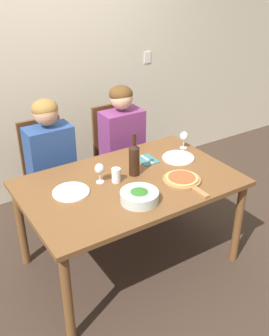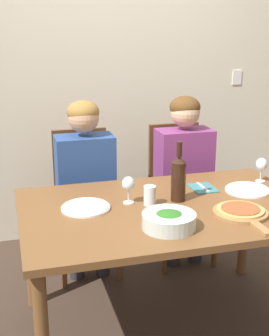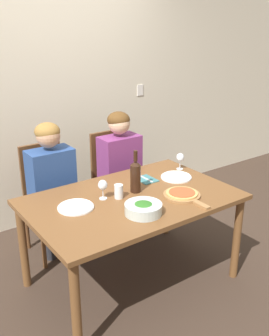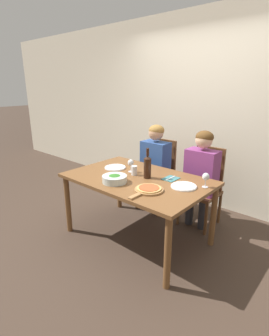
{
  "view_description": "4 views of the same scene",
  "coord_description": "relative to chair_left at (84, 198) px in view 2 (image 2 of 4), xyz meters",
  "views": [
    {
      "loc": [
        -1.3,
        -2.11,
        2.18
      ],
      "look_at": [
        0.08,
        0.06,
        0.8
      ],
      "focal_mm": 42.0,
      "sensor_mm": 36.0,
      "label": 1
    },
    {
      "loc": [
        -0.8,
        -2.19,
        1.68
      ],
      "look_at": [
        -0.15,
        0.12,
        0.94
      ],
      "focal_mm": 50.0,
      "sensor_mm": 36.0,
      "label": 2
    },
    {
      "loc": [
        -1.54,
        -2.2,
        2.0
      ],
      "look_at": [
        0.13,
        0.14,
        0.91
      ],
      "focal_mm": 42.0,
      "sensor_mm": 36.0,
      "label": 3
    },
    {
      "loc": [
        1.76,
        -2.05,
        1.73
      ],
      "look_at": [
        -0.13,
        0.1,
        0.81
      ],
      "focal_mm": 28.0,
      "sensor_mm": 36.0,
      "label": 4
    }
  ],
  "objects": [
    {
      "name": "person_man",
      "position": [
        0.7,
        -0.12,
        0.21
      ],
      "size": [
        0.47,
        0.51,
        1.21
      ],
      "color": "#28282D",
      "rests_on": "ground"
    },
    {
      "name": "chair_left",
      "position": [
        0.0,
        0.0,
        0.0
      ],
      "size": [
        0.42,
        0.42,
        0.99
      ],
      "color": "brown",
      "rests_on": "ground"
    },
    {
      "name": "ground_plane",
      "position": [
        0.32,
        -0.85,
        -0.51
      ],
      "size": [
        40.0,
        40.0,
        0.0
      ],
      "primitive_type": "plane",
      "color": "#3D2D23"
    },
    {
      "name": "wine_glass_right",
      "position": [
        1.0,
        -0.61,
        0.34
      ],
      "size": [
        0.07,
        0.07,
        0.15
      ],
      "color": "silver",
      "rests_on": "dining_table"
    },
    {
      "name": "wine_bottle",
      "position": [
        0.4,
        -0.78,
        0.37
      ],
      "size": [
        0.08,
        0.08,
        0.33
      ],
      "color": "black",
      "rests_on": "dining_table"
    },
    {
      "name": "wine_glass_left",
      "position": [
        0.13,
        -0.75,
        0.34
      ],
      "size": [
        0.07,
        0.07,
        0.15
      ],
      "color": "silver",
      "rests_on": "dining_table"
    },
    {
      "name": "fork_on_napkin",
      "position": [
        0.61,
        -0.64,
        0.24
      ],
      "size": [
        0.14,
        0.18,
        0.01
      ],
      "color": "#387075",
      "rests_on": "dining_table"
    },
    {
      "name": "back_wall",
      "position": [
        0.32,
        0.58,
        0.83
      ],
      "size": [
        10.0,
        0.06,
        2.7
      ],
      "color": "beige",
      "rests_on": "ground"
    },
    {
      "name": "person_woman",
      "position": [
        -0.0,
        -0.12,
        0.21
      ],
      "size": [
        0.47,
        0.51,
        1.21
      ],
      "color": "#28282D",
      "rests_on": "ground"
    },
    {
      "name": "dinner_plate_left",
      "position": [
        -0.11,
        -0.77,
        0.24
      ],
      "size": [
        0.26,
        0.26,
        0.02
      ],
      "color": "white",
      "rests_on": "dining_table"
    },
    {
      "name": "dinner_plate_right",
      "position": [
        0.84,
        -0.75,
        0.24
      ],
      "size": [
        0.26,
        0.26,
        0.02
      ],
      "color": "white",
      "rests_on": "dining_table"
    },
    {
      "name": "dining_table",
      "position": [
        0.32,
        -0.85,
        0.15
      ],
      "size": [
        1.56,
        1.0,
        0.75
      ],
      "color": "brown",
      "rests_on": "ground"
    },
    {
      "name": "broccoli_bowl",
      "position": [
        0.23,
        -1.11,
        0.27
      ],
      "size": [
        0.26,
        0.26,
        0.08
      ],
      "color": "silver",
      "rests_on": "dining_table"
    },
    {
      "name": "pizza_on_board",
      "position": [
        0.64,
        -1.06,
        0.25
      ],
      "size": [
        0.28,
        0.42,
        0.04
      ],
      "color": "#9E7042",
      "rests_on": "dining_table"
    },
    {
      "name": "water_tumbler",
      "position": [
        0.23,
        -0.8,
        0.29
      ],
      "size": [
        0.07,
        0.07,
        0.11
      ],
      "color": "silver",
      "rests_on": "dining_table"
    },
    {
      "name": "chair_right",
      "position": [
        0.7,
        0.0,
        0.0
      ],
      "size": [
        0.42,
        0.42,
        0.99
      ],
      "color": "brown",
      "rests_on": "ground"
    }
  ]
}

